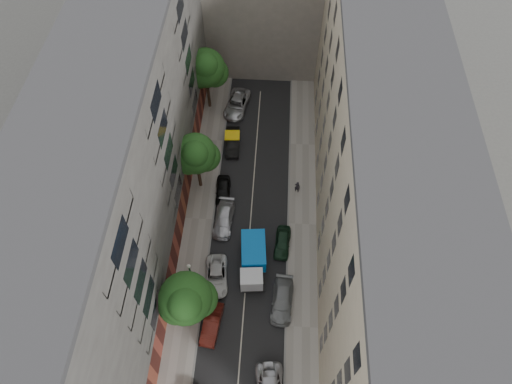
# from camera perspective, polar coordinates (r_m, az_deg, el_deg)

# --- Properties ---
(ground) EXTENTS (120.00, 120.00, 0.00)m
(ground) POSITION_cam_1_polar(r_m,az_deg,el_deg) (48.69, -0.70, -3.76)
(ground) COLOR #4C4C49
(ground) RESTS_ON ground
(road_surface) EXTENTS (8.00, 44.00, 0.02)m
(road_surface) POSITION_cam_1_polar(r_m,az_deg,el_deg) (48.68, -0.70, -3.76)
(road_surface) COLOR black
(road_surface) RESTS_ON ground
(sidewalk_left) EXTENTS (3.00, 44.00, 0.15)m
(sidewalk_left) POSITION_cam_1_polar(r_m,az_deg,el_deg) (49.17, -7.12, -3.36)
(sidewalk_left) COLOR gray
(sidewalk_left) RESTS_ON ground
(sidewalk_right) EXTENTS (3.00, 44.00, 0.15)m
(sidewalk_right) POSITION_cam_1_polar(r_m,az_deg,el_deg) (48.70, 5.79, -4.03)
(sidewalk_right) COLOR gray
(sidewalk_right) RESTS_ON ground
(building_left) EXTENTS (8.00, 44.00, 20.00)m
(building_left) POSITION_cam_1_polar(r_m,az_deg,el_deg) (42.38, -15.88, 3.99)
(building_left) COLOR #474542
(building_left) RESTS_ON ground
(building_right) EXTENTS (8.00, 44.00, 20.00)m
(building_right) POSITION_cam_1_polar(r_m,az_deg,el_deg) (41.30, 14.58, 2.59)
(building_right) COLOR #BFB195
(building_right) RESTS_ON ground
(tarp_truck) EXTENTS (2.73, 5.93, 2.66)m
(tarp_truck) POSITION_cam_1_polar(r_m,az_deg,el_deg) (44.99, -0.38, -8.46)
(tarp_truck) COLOR black
(tarp_truck) RESTS_ON ground
(car_left_1) EXTENTS (1.95, 4.29, 1.36)m
(car_left_1) POSITION_cam_1_polar(r_m,az_deg,el_deg) (43.64, -5.56, -16.10)
(car_left_1) COLOR #4F160F
(car_left_1) RESTS_ON ground
(car_left_2) EXTENTS (2.56, 4.76, 1.27)m
(car_left_2) POSITION_cam_1_polar(r_m,az_deg,el_deg) (45.34, -4.96, -10.43)
(car_left_2) COLOR silver
(car_left_2) RESTS_ON ground
(car_left_3) EXTENTS (2.23, 4.89, 1.39)m
(car_left_3) POSITION_cam_1_polar(r_m,az_deg,el_deg) (48.19, -4.05, -3.37)
(car_left_3) COLOR #B9B8BE
(car_left_3) RESTS_ON ground
(car_left_4) EXTENTS (1.84, 4.07, 1.36)m
(car_left_4) POSITION_cam_1_polar(r_m,az_deg,el_deg) (50.16, -4.14, 0.18)
(car_left_4) COLOR black
(car_left_4) RESTS_ON ground
(car_left_5) EXTENTS (1.81, 4.57, 1.48)m
(car_left_5) POSITION_cam_1_polar(r_m,az_deg,el_deg) (54.27, -2.94, 6.29)
(car_left_5) COLOR black
(car_left_5) RESTS_ON ground
(car_left_6) EXTENTS (3.39, 5.78, 1.51)m
(car_left_6) POSITION_cam_1_polar(r_m,az_deg,el_deg) (58.45, -2.39, 10.94)
(car_left_6) COLOR silver
(car_left_6) RESTS_ON ground
(car_right_1) EXTENTS (2.28, 4.94, 1.40)m
(car_right_1) POSITION_cam_1_polar(r_m,az_deg,el_deg) (44.24, 3.30, -13.41)
(car_right_1) COLOR slate
(car_right_1) RESTS_ON ground
(car_right_2) EXTENTS (1.84, 3.95, 1.31)m
(car_right_2) POSITION_cam_1_polar(r_m,az_deg,el_deg) (46.83, 3.32, -6.31)
(car_right_2) COLOR black
(car_right_2) RESTS_ON ground
(tree_near) EXTENTS (4.89, 4.54, 8.13)m
(tree_near) POSITION_cam_1_polar(r_m,az_deg,el_deg) (39.33, -8.64, -13.23)
(tree_near) COLOR #382619
(tree_near) RESTS_ON sidewalk_left
(tree_mid) EXTENTS (4.71, 4.34, 7.97)m
(tree_mid) POSITION_cam_1_polar(r_m,az_deg,el_deg) (47.11, -7.48, 4.56)
(tree_mid) COLOR #382619
(tree_mid) RESTS_ON sidewalk_left
(tree_far) EXTENTS (4.95, 4.62, 8.73)m
(tree_far) POSITION_cam_1_polar(r_m,az_deg,el_deg) (55.20, -6.23, 14.95)
(tree_far) COLOR #382619
(tree_far) RESTS_ON sidewalk_left
(lamp_post) EXTENTS (0.36, 0.36, 6.00)m
(lamp_post) POSITION_cam_1_polar(r_m,az_deg,el_deg) (42.04, -8.07, -10.36)
(lamp_post) COLOR #185626
(lamp_post) RESTS_ON sidewalk_left
(pedestrian) EXTENTS (0.71, 0.58, 1.69)m
(pedestrian) POSITION_cam_1_polar(r_m,az_deg,el_deg) (50.13, 5.17, 0.65)
(pedestrian) COLOR black
(pedestrian) RESTS_ON sidewalk_right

